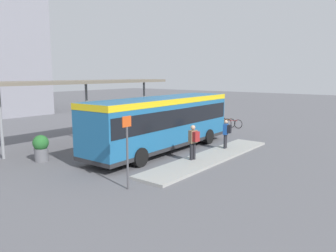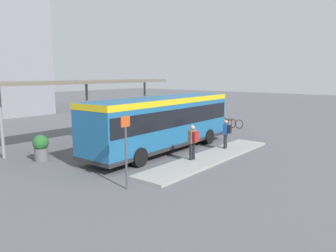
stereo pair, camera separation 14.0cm
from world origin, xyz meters
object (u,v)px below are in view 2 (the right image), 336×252
Objects in this scene: bicycle_orange at (226,122)px; potted_planter_near_shelter at (41,147)px; pedestrian_companion at (226,132)px; bicycle_blue at (210,122)px; city_bus at (162,120)px; platform_sign at (126,149)px; pedestrian_waiting at (193,140)px; bicycle_black at (218,122)px; bicycle_red at (234,123)px.

potted_planter_near_shelter reaches higher than bicycle_orange.
bicycle_blue is at bearing -65.55° from pedestrian_companion.
city_bus reaches higher than bicycle_blue.
platform_sign is at bearing -154.10° from city_bus.
potted_planter_near_shelter is at bearing -94.83° from bicycle_blue.
pedestrian_companion is at bearing -51.58° from city_bus.
pedestrian_waiting is 0.99× the size of bicycle_black.
pedestrian_companion is 9.97m from potted_planter_near_shelter.
city_bus is at bearing -85.77° from bicycle_black.
bicycle_orange is at bearing -179.83° from bicycle_red.
pedestrian_companion reaches higher than bicycle_orange.
pedestrian_waiting is at bearing -53.14° from potted_planter_near_shelter.
city_bus reaches higher than bicycle_red.
bicycle_blue is (-0.38, 1.33, -0.04)m from bicycle_orange.
pedestrian_companion reaches higher than bicycle_red.
city_bus is at bearing -31.23° from potted_planter_near_shelter.
bicycle_orange is at bearing -7.63° from potted_planter_near_shelter.
pedestrian_companion is (2.34, -2.79, -0.72)m from city_bus.
bicycle_red is 0.96× the size of bicycle_black.
city_bus is 10.00m from bicycle_orange.
bicycle_orange reaches higher than bicycle_red.
platform_sign reaches higher than bicycle_red.
platform_sign is (-15.52, -4.25, 1.18)m from bicycle_orange.
bicycle_black is at bearing 9.91° from city_bus.
pedestrian_waiting is 3.29m from pedestrian_companion.
potted_planter_near_shelter is (-7.85, 6.13, -0.36)m from pedestrian_companion.
bicycle_red is 1.34m from bicycle_black.
bicycle_blue is at bearing -169.36° from bicycle_red.
pedestrian_waiting is 0.62× the size of platform_sign.
bicycle_red is 0.67m from bicycle_orange.
pedestrian_waiting is at bearing -73.30° from bicycle_black.
bicycle_orange is 1.32× the size of potted_planter_near_shelter.
city_bus is 6.37× the size of pedestrian_companion.
city_bus reaches higher than bicycle_orange.
potted_planter_near_shelter is (-15.33, 2.05, 0.32)m from bicycle_orange.
pedestrian_waiting reaches higher than bicycle_red.
potted_planter_near_shelter is 6.36m from platform_sign.
pedestrian_waiting is at bearing 2.59° from platform_sign.
pedestrian_companion is at bearing -63.16° from bicycle_orange.
bicycle_black is (-0.18, 1.33, 0.02)m from bicycle_red.
platform_sign reaches higher than bicycle_blue.
pedestrian_companion is at bearing 1.21° from platform_sign.
platform_sign is at bearing -76.45° from bicycle_orange.
potted_planter_near_shelter is (-5.51, 3.34, -1.08)m from city_bus.
platform_sign reaches higher than pedestrian_companion.
bicycle_orange is at bearing 7.63° from bicycle_black.
bicycle_blue is at bearing -2.77° from potted_planter_near_shelter.
bicycle_black is at bearing 17.75° from platform_sign.
bicycle_red is 15.98m from platform_sign.
potted_planter_near_shelter is (-14.95, 0.72, 0.37)m from bicycle_blue.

